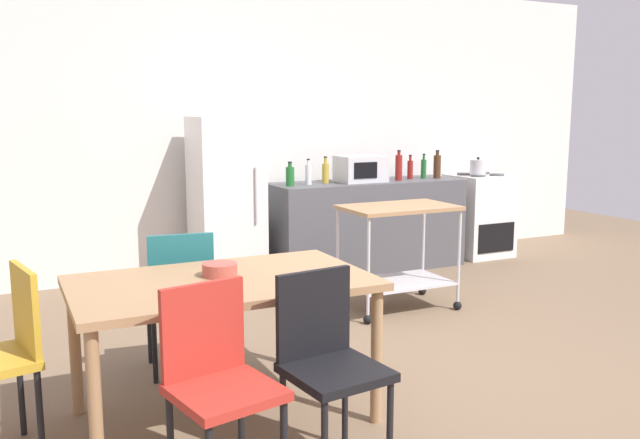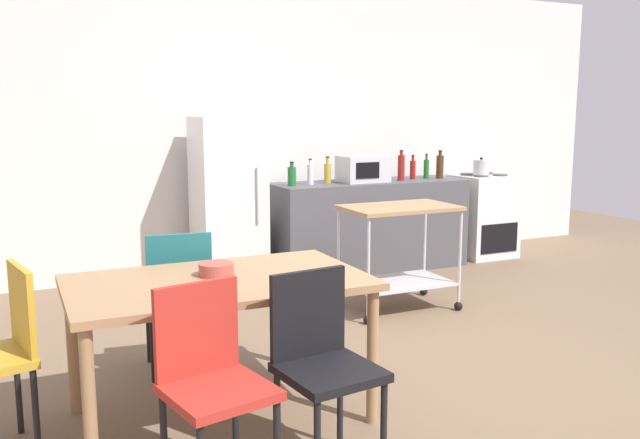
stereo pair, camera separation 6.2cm
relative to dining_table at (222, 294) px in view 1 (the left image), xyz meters
name	(u,v)px [view 1 (the left image)]	position (x,y,z in m)	size (l,w,h in m)	color
ground_plane	(448,370)	(1.45, 0.01, -0.67)	(12.00, 12.00, 0.00)	brown
back_wall	(261,126)	(1.45, 3.21, 0.78)	(8.40, 0.12, 2.90)	silver
kitchen_counter	(367,225)	(2.35, 2.61, -0.22)	(2.00, 0.64, 0.90)	#4C4C51
dining_table	(222,294)	(0.00, 0.00, 0.00)	(1.50, 0.90, 0.75)	#A37A51
chair_mustard	(2,349)	(-1.03, 0.07, -0.15)	(0.47, 0.47, 0.89)	gold
chair_teal	(180,291)	(-0.05, 0.69, -0.15)	(0.44, 0.44, 0.89)	#1E666B
chair_red	(217,376)	(-0.23, -0.66, -0.15)	(0.47, 0.47, 0.89)	#B72D23
chair_black	(328,357)	(0.27, -0.67, -0.15)	(0.45, 0.45, 0.89)	black
stove_oven	(479,215)	(3.80, 2.63, -0.22)	(0.60, 0.61, 0.92)	white
refrigerator	(226,201)	(0.90, 2.71, 0.10)	(0.60, 0.63, 1.55)	white
kitchen_cart	(398,240)	(1.88, 1.27, -0.10)	(0.91, 0.57, 0.85)	#A37A51
bottle_soda	(290,176)	(1.48, 2.55, 0.33)	(0.08, 0.08, 0.23)	#1E6628
bottle_soy_sauce	(308,174)	(1.69, 2.58, 0.33)	(0.06, 0.06, 0.25)	silver
bottle_sparkling_water	(325,172)	(1.90, 2.64, 0.33)	(0.07, 0.07, 0.26)	gold
microwave	(361,169)	(2.26, 2.59, 0.36)	(0.46, 0.35, 0.26)	silver
bottle_olive_oil	(399,167)	(2.68, 2.55, 0.36)	(0.07, 0.07, 0.31)	maroon
bottle_sesame_oil	(410,169)	(2.86, 2.61, 0.33)	(0.06, 0.06, 0.25)	maroon
bottle_hot_sauce	(424,168)	(3.03, 2.60, 0.34)	(0.06, 0.06, 0.26)	#1E6628
bottle_vinegar	(437,166)	(3.17, 2.56, 0.36)	(0.08, 0.08, 0.29)	#4C2D19
fruit_bowl	(220,270)	(0.01, 0.07, 0.11)	(0.18, 0.18, 0.07)	#B24C3F
kettle	(478,167)	(3.68, 2.53, 0.33)	(0.24, 0.17, 0.19)	silver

